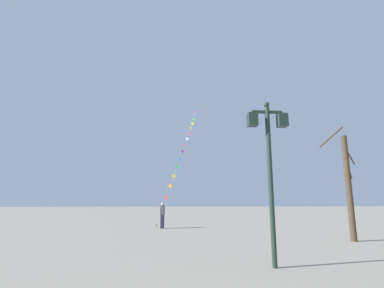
# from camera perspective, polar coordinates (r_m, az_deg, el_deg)

# --- Properties ---
(ground_plane) EXTENTS (160.00, 160.00, 0.00)m
(ground_plane) POSITION_cam_1_polar(r_m,az_deg,el_deg) (22.11, -1.90, -15.74)
(ground_plane) COLOR gray
(twin_lantern_lamp_post) EXTENTS (1.20, 0.28, 4.72)m
(twin_lantern_lamp_post) POSITION_cam_1_polar(r_m,az_deg,el_deg) (8.82, 14.80, -1.06)
(twin_lantern_lamp_post) COLOR #1E2D23
(twin_lantern_lamp_post) RESTS_ON ground_plane
(kite_train) EXTENTS (5.23, 20.55, 15.35)m
(kite_train) POSITION_cam_1_polar(r_m,az_deg,el_deg) (33.09, -1.48, -0.37)
(kite_train) COLOR brown
(kite_train) RESTS_ON ground_plane
(kite_flyer) EXTENTS (0.31, 0.62, 1.71)m
(kite_flyer) POSITION_cam_1_polar(r_m,az_deg,el_deg) (20.28, -5.80, -13.55)
(kite_flyer) COLOR #1E1E2D
(kite_flyer) RESTS_ON ground_plane
(bare_tree) EXTENTS (1.89, 1.11, 5.36)m
(bare_tree) POSITION_cam_1_polar(r_m,az_deg,el_deg) (15.59, 28.21, -6.99)
(bare_tree) COLOR #423323
(bare_tree) RESTS_ON ground_plane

